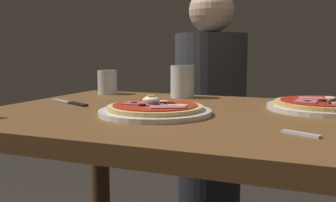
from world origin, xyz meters
TOP-DOWN VIEW (x-y plane):
  - dining_table at (0.00, 0.00)m, footprint 1.02×0.74m
  - pizza_foreground at (-0.05, -0.07)m, footprint 0.27×0.27m
  - pizza_across_left at (0.33, 0.17)m, footprint 0.29×0.29m
  - water_glass_near at (-0.11, 0.28)m, footprint 0.08×0.08m
  - water_glass_far at (-0.39, 0.28)m, footprint 0.07×0.07m
  - fork at (0.32, -0.19)m, footprint 0.15×0.08m
  - knife at (-0.36, 0.02)m, footprint 0.18×0.10m
  - diner_person at (-0.15, 0.76)m, footprint 0.32×0.32m

SIDE VIEW (x-z plane):
  - diner_person at x=-0.15m, z-range -0.03..1.15m
  - dining_table at x=0.00m, z-range 0.24..0.99m
  - fork at x=0.32m, z-range 0.75..0.76m
  - knife at x=-0.36m, z-range 0.75..0.76m
  - pizza_across_left at x=0.33m, z-range 0.75..0.78m
  - pizza_foreground at x=-0.05m, z-range 0.74..0.79m
  - water_glass_far at x=-0.39m, z-range 0.75..0.83m
  - water_glass_near at x=-0.11m, z-range 0.74..0.85m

